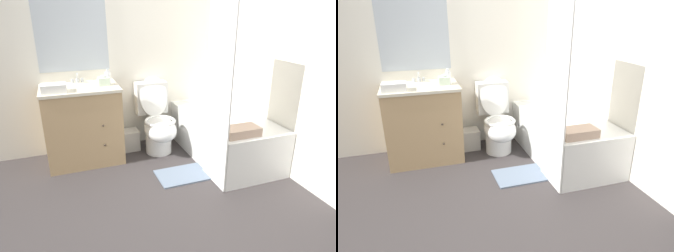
# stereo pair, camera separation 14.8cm
# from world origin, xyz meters

# --- Properties ---
(ground_plane) EXTENTS (14.00, 14.00, 0.00)m
(ground_plane) POSITION_xyz_m (0.00, 0.00, 0.00)
(ground_plane) COLOR #383333
(wall_back) EXTENTS (8.00, 0.06, 2.50)m
(wall_back) POSITION_xyz_m (-0.01, 1.62, 1.25)
(wall_back) COLOR white
(wall_back) RESTS_ON ground_plane
(wall_right) EXTENTS (0.05, 2.59, 2.50)m
(wall_right) POSITION_xyz_m (1.21, 0.80, 1.25)
(wall_right) COLOR white
(wall_right) RESTS_ON ground_plane
(vanity_cabinet) EXTENTS (0.83, 0.61, 0.87)m
(vanity_cabinet) POSITION_xyz_m (-0.77, 1.31, 0.45)
(vanity_cabinet) COLOR tan
(vanity_cabinet) RESTS_ON ground_plane
(sink_faucet) EXTENTS (0.14, 0.12, 0.12)m
(sink_faucet) POSITION_xyz_m (-0.77, 1.51, 0.91)
(sink_faucet) COLOR silver
(sink_faucet) RESTS_ON vanity_cabinet
(toilet) EXTENTS (0.39, 0.70, 0.90)m
(toilet) POSITION_xyz_m (0.09, 1.24, 0.37)
(toilet) COLOR white
(toilet) RESTS_ON ground_plane
(bathtub) EXTENTS (0.77, 1.46, 0.50)m
(bathtub) POSITION_xyz_m (0.79, 0.86, 0.25)
(bathtub) COLOR white
(bathtub) RESTS_ON ground_plane
(shower_curtain) EXTENTS (0.02, 0.44, 1.85)m
(shower_curtain) POSITION_xyz_m (0.39, 0.35, 0.93)
(shower_curtain) COLOR white
(shower_curtain) RESTS_ON ground_plane
(wastebasket) EXTENTS (0.24, 0.20, 0.25)m
(wastebasket) POSITION_xyz_m (-0.23, 1.39, 0.13)
(wastebasket) COLOR #B7B2A8
(wastebasket) RESTS_ON ground_plane
(tissue_box) EXTENTS (0.12, 0.11, 0.11)m
(tissue_box) POSITION_xyz_m (-0.51, 1.28, 0.92)
(tissue_box) COLOR silver
(tissue_box) RESTS_ON vanity_cabinet
(soap_dispenser) EXTENTS (0.06, 0.06, 0.17)m
(soap_dispenser) POSITION_xyz_m (-0.46, 1.30, 0.95)
(soap_dispenser) COLOR silver
(soap_dispenser) RESTS_ON vanity_cabinet
(hand_towel_folded) EXTENTS (0.24, 0.17, 0.09)m
(hand_towel_folded) POSITION_xyz_m (-1.02, 1.14, 0.92)
(hand_towel_folded) COLOR white
(hand_towel_folded) RESTS_ON vanity_cabinet
(bath_towel_folded) EXTENTS (0.36, 0.20, 0.08)m
(bath_towel_folded) POSITION_xyz_m (0.63, 0.29, 0.55)
(bath_towel_folded) COLOR tan
(bath_towel_folded) RESTS_ON bathtub
(bath_mat) EXTENTS (0.59, 0.37, 0.02)m
(bath_mat) POSITION_xyz_m (0.17, 0.56, 0.01)
(bath_mat) COLOR slate
(bath_mat) RESTS_ON ground_plane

